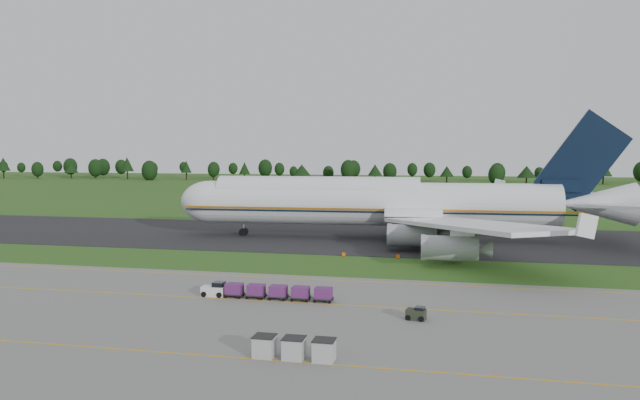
% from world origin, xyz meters
% --- Properties ---
extents(ground, '(600.00, 600.00, 0.00)m').
position_xyz_m(ground, '(0.00, 0.00, 0.00)').
color(ground, '#274D17').
rests_on(ground, ground).
extents(apron, '(300.00, 52.00, 0.06)m').
position_xyz_m(apron, '(0.00, -34.00, 0.03)').
color(apron, slate).
rests_on(apron, ground).
extents(taxiway, '(300.00, 40.00, 0.08)m').
position_xyz_m(taxiway, '(0.00, 28.00, 0.04)').
color(taxiway, black).
rests_on(taxiway, ground).
extents(apron_markings, '(300.00, 30.20, 0.01)m').
position_xyz_m(apron_markings, '(0.00, -26.98, 0.06)').
color(apron_markings, '#CF930C').
rests_on(apron_markings, apron).
extents(tree_line, '(530.57, 22.44, 11.93)m').
position_xyz_m(tree_line, '(-7.42, 218.55, 6.10)').
color(tree_line, black).
rests_on(tree_line, ground).
extents(aircraft, '(82.34, 80.35, 23.17)m').
position_xyz_m(aircraft, '(5.94, 27.62, 6.62)').
color(aircraft, white).
rests_on(aircraft, ground).
extents(baggage_train, '(14.80, 1.57, 1.51)m').
position_xyz_m(baggage_train, '(-2.20, -20.94, 0.87)').
color(baggage_train, silver).
rests_on(baggage_train, apron).
extents(utility_cart, '(2.01, 1.43, 1.01)m').
position_xyz_m(utility_cart, '(14.53, -26.01, 0.55)').
color(utility_cart, '#262B1E').
rests_on(utility_cart, apron).
extents(uld_row, '(6.52, 1.72, 1.70)m').
position_xyz_m(uld_row, '(5.84, -39.28, 0.91)').
color(uld_row, '#A7A7A7').
rests_on(uld_row, apron).
extents(edge_markers, '(8.74, 0.30, 0.60)m').
position_xyz_m(edge_markers, '(5.82, 7.50, 0.27)').
color(edge_markers, '#F85E07').
rests_on(edge_markers, ground).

